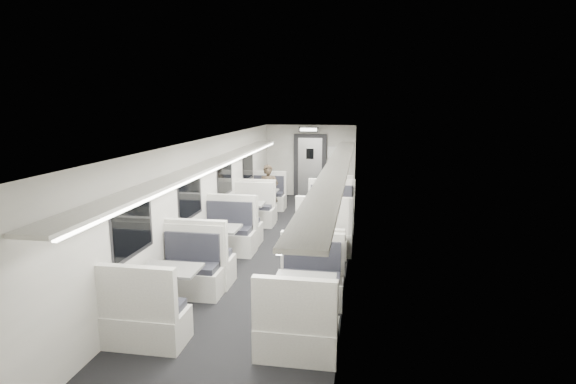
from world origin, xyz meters
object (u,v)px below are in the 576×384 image
(booth_left_d, at_px, (171,292))
(booth_right_b, at_px, (328,223))
(booth_right_c, at_px, (320,251))
(booth_right_d, at_px, (305,302))
(booth_right_a, at_px, (334,206))
(vestibule_door, at_px, (310,166))
(booth_left_b, at_px, (246,218))
(booth_left_a, at_px, (263,202))
(passenger, at_px, (268,192))
(exit_sign, at_px, (309,129))
(booth_left_c, at_px, (216,246))

(booth_left_d, height_order, booth_right_b, booth_right_b)
(booth_right_c, bearing_deg, booth_right_b, 90.00)
(booth_right_d, bearing_deg, booth_right_a, 90.00)
(booth_right_a, xyz_separation_m, vestibule_door, (-1.00, 2.88, 0.69))
(booth_left_b, height_order, booth_left_d, booth_left_b)
(booth_left_b, bearing_deg, booth_right_c, -45.35)
(booth_left_a, relative_size, vestibule_door, 0.99)
(booth_left_b, relative_size, passenger, 1.47)
(passenger, bearing_deg, exit_sign, 68.36)
(booth_right_c, xyz_separation_m, booth_right_d, (0.00, -2.33, 0.02))
(booth_right_c, bearing_deg, booth_left_a, 117.39)
(booth_left_d, distance_m, booth_right_b, 4.56)
(booth_right_c, bearing_deg, vestibule_door, 98.45)
(passenger, height_order, vestibule_door, vestibule_door)
(booth_left_b, bearing_deg, booth_left_d, -90.00)
(booth_right_a, bearing_deg, booth_left_d, -107.93)
(booth_right_a, distance_m, exit_sign, 3.23)
(booth_right_a, height_order, passenger, passenger)
(booth_left_b, relative_size, booth_right_c, 1.11)
(passenger, bearing_deg, booth_left_a, 121.11)
(booth_left_b, height_order, booth_right_d, booth_left_b)
(booth_left_c, height_order, booth_right_a, booth_left_c)
(booth_left_c, distance_m, booth_right_b, 2.85)
(booth_left_d, bearing_deg, exit_sign, 83.34)
(booth_right_b, distance_m, vestibule_door, 5.10)
(booth_right_b, distance_m, booth_right_d, 4.10)
(booth_left_c, relative_size, booth_right_d, 1.09)
(booth_right_d, bearing_deg, booth_left_d, 179.97)
(booth_left_c, distance_m, exit_sign, 6.83)
(booth_right_d, bearing_deg, booth_right_b, 90.00)
(booth_left_a, bearing_deg, passenger, -52.92)
(booth_left_d, distance_m, booth_right_d, 2.00)
(booth_left_b, relative_size, booth_right_b, 0.93)
(passenger, xyz_separation_m, vestibule_door, (0.76, 3.19, 0.30))
(booth_left_d, relative_size, exit_sign, 3.46)
(vestibule_door, height_order, exit_sign, exit_sign)
(booth_left_a, xyz_separation_m, booth_right_c, (2.00, -3.86, -0.02))
(booth_left_c, bearing_deg, booth_left_d, -90.00)
(booth_left_c, height_order, booth_right_b, booth_right_b)
(booth_left_a, bearing_deg, booth_left_c, -90.00)
(booth_right_a, height_order, booth_right_b, booth_right_b)
(booth_left_d, distance_m, exit_sign, 8.83)
(booth_left_b, xyz_separation_m, passenger, (0.24, 1.52, 0.35))
(booth_right_b, bearing_deg, booth_left_c, -134.67)
(booth_right_c, distance_m, vestibule_door, 6.84)
(booth_left_c, distance_m, passenger, 3.81)
(vestibule_door, bearing_deg, passenger, -103.36)
(booth_right_b, relative_size, exit_sign, 3.79)
(booth_right_a, xyz_separation_m, exit_sign, (-1.00, 2.39, 1.93))
(booth_left_d, bearing_deg, booth_right_d, -0.03)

